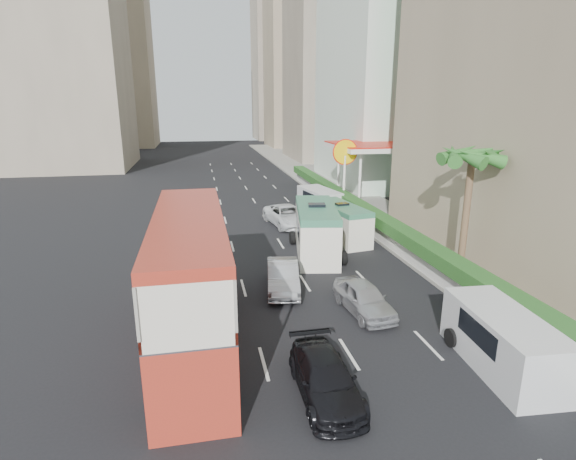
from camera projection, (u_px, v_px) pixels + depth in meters
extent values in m
plane|color=black|center=(342.00, 328.00, 18.64)|extent=(200.00, 200.00, 0.00)
cube|color=#AE3020|center=(192.00, 282.00, 16.81)|extent=(2.50, 11.00, 5.06)
imported|color=#B7B9BE|center=(283.00, 290.00, 22.45)|extent=(2.14, 4.51, 1.43)
imported|color=#B7B9BE|center=(363.00, 312.00, 20.03)|extent=(2.02, 4.16, 1.37)
imported|color=black|center=(325.00, 395.00, 14.31)|extent=(1.75, 4.31, 1.25)
imported|color=silver|center=(288.00, 225.00, 34.42)|extent=(3.34, 5.73, 1.50)
cube|color=silver|center=(316.00, 230.00, 27.45)|extent=(3.44, 7.08, 3.01)
cube|color=silver|center=(341.00, 223.00, 30.38)|extent=(2.69, 5.71, 2.43)
cube|color=silver|center=(503.00, 341.00, 15.59)|extent=(2.37, 5.17, 2.02)
cube|color=silver|center=(319.00, 201.00, 38.15)|extent=(2.86, 5.31, 2.01)
cube|color=#99968C|center=(351.00, 198.00, 43.92)|extent=(6.00, 120.00, 0.18)
cube|color=silver|center=(364.00, 221.00, 32.85)|extent=(0.30, 44.00, 1.00)
cube|color=#2D6626|center=(364.00, 210.00, 32.62)|extent=(1.10, 44.00, 0.70)
cylinder|color=brown|center=(466.00, 217.00, 22.99)|extent=(0.36, 0.36, 6.40)
cube|color=silver|center=(369.00, 174.00, 41.51)|extent=(6.50, 8.00, 5.50)
cube|color=tan|center=(301.00, 39.00, 93.30)|extent=(14.00, 14.00, 44.00)
cube|color=gray|center=(281.00, 59.00, 114.60)|extent=(14.00, 14.00, 40.00)
cube|color=tan|center=(109.00, 34.00, 93.14)|extent=(16.00, 16.00, 46.00)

